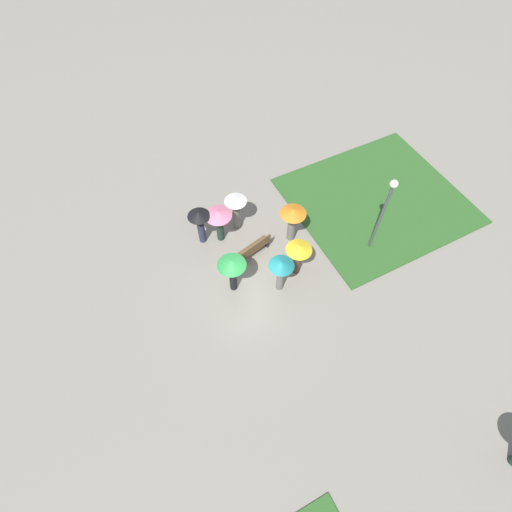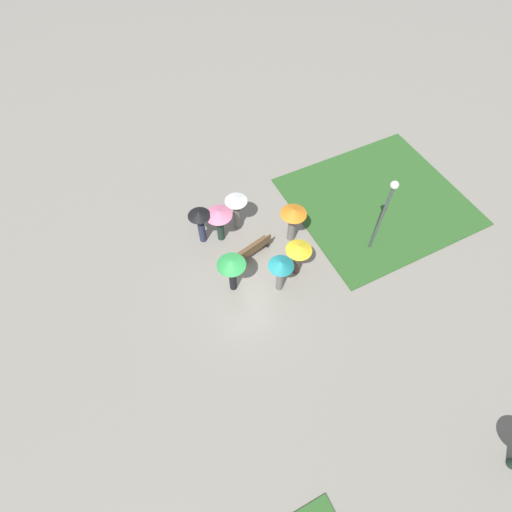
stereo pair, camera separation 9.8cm
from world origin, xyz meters
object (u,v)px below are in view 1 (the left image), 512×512
at_px(park_bench, 254,249).
at_px(lamp_post, 385,207).
at_px(crowd_person_green, 232,267).
at_px(crowd_person_white, 236,207).
at_px(crowd_person_orange, 293,217).
at_px(crowd_person_black, 200,220).
at_px(crowd_person_teal, 281,269).
at_px(crowd_person_pink, 219,218).
at_px(crowd_person_yellow, 299,252).

relative_size(park_bench, lamp_post, 0.42).
xyz_separation_m(park_bench, crowd_person_green, (1.49, 1.10, 1.11)).
bearing_deg(crowd_person_white, crowd_person_orange, -151.33).
distance_m(crowd_person_orange, crowd_person_white, 2.53).
bearing_deg(crowd_person_black, crowd_person_orange, 21.85).
xyz_separation_m(park_bench, crowd_person_teal, (-0.20, 1.95, 0.99)).
height_order(park_bench, lamp_post, lamp_post).
xyz_separation_m(crowd_person_pink, crowd_person_white, (-0.95, -0.31, -0.12)).
distance_m(crowd_person_yellow, crowd_person_orange, 1.77).
distance_m(crowd_person_teal, crowd_person_green, 1.90).
relative_size(park_bench, crowd_person_yellow, 0.95).
xyz_separation_m(lamp_post, crowd_person_teal, (4.59, 0.02, -1.20)).
height_order(crowd_person_yellow, crowd_person_white, crowd_person_white).
bearing_deg(lamp_post, crowd_person_teal, 0.23).
bearing_deg(crowd_person_green, crowd_person_teal, 3.58).
distance_m(crowd_person_black, crowd_person_white, 1.72).
height_order(lamp_post, crowd_person_orange, lamp_post).
distance_m(crowd_person_black, crowd_person_teal, 4.16).
height_order(crowd_person_white, crowd_person_green, crowd_person_green).
height_order(crowd_person_pink, crowd_person_orange, crowd_person_orange).
xyz_separation_m(lamp_post, crowd_person_black, (6.46, -3.69, -1.26)).
xyz_separation_m(crowd_person_black, crowd_person_white, (-1.72, -0.03, -0.08)).
relative_size(crowd_person_black, crowd_person_green, 0.96).
relative_size(crowd_person_pink, crowd_person_green, 0.92).
bearing_deg(crowd_person_green, crowd_person_black, 124.14).
bearing_deg(park_bench, crowd_person_green, 23.13).
bearing_deg(crowd_person_orange, park_bench, 83.42).
relative_size(crowd_person_yellow, crowd_person_green, 0.91).
height_order(crowd_person_black, crowd_person_white, crowd_person_black).
distance_m(lamp_post, crowd_person_yellow, 3.80).
xyz_separation_m(crowd_person_pink, crowd_person_green, (0.58, 2.58, 0.15)).
distance_m(crowd_person_pink, crowd_person_yellow, 3.72).
height_order(lamp_post, crowd_person_black, lamp_post).
height_order(crowd_person_black, crowd_person_pink, crowd_person_black).
distance_m(park_bench, crowd_person_teal, 2.20).
bearing_deg(lamp_post, crowd_person_green, -7.62).
relative_size(crowd_person_white, crowd_person_green, 0.94).
relative_size(lamp_post, crowd_person_teal, 2.12).
relative_size(crowd_person_black, crowd_person_teal, 1.00).
bearing_deg(crowd_person_teal, lamp_post, 159.02).
bearing_deg(crowd_person_black, crowd_person_white, 48.08).
bearing_deg(lamp_post, crowd_person_white, -38.11).
distance_m(crowd_person_pink, crowd_person_orange, 3.14).
bearing_deg(park_bench, crowd_person_pink, -71.56).
distance_m(crowd_person_black, crowd_person_yellow, 4.41).
relative_size(crowd_person_pink, crowd_person_orange, 0.94).
bearing_deg(crowd_person_yellow, crowd_person_white, 24.42).
xyz_separation_m(crowd_person_black, crowd_person_yellow, (-2.90, 3.32, -0.01)).
xyz_separation_m(lamp_post, crowd_person_white, (4.75, -3.72, -1.34)).
distance_m(crowd_person_orange, crowd_person_green, 3.59).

